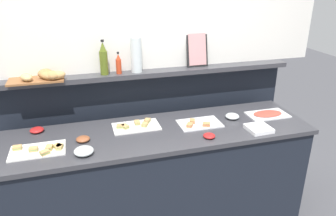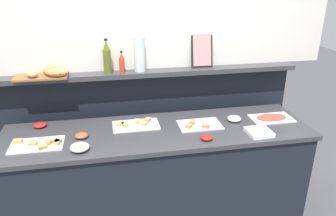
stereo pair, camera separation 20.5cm
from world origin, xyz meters
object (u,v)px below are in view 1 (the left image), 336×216
(sandwich_platter_side, at_px, (199,124))
(olive_oil_bottle, at_px, (104,59))
(cold_cuts_platter, at_px, (268,114))
(sandwich_platter_front, at_px, (136,126))
(hot_sauce_bottle, at_px, (119,64))
(sandwich_platter_rear, at_px, (40,150))
(napkin_stack, at_px, (259,128))
(glass_bowl_large, at_px, (84,151))
(bread_basket, at_px, (44,76))
(condiment_bowl_red, at_px, (83,139))
(framed_picture, at_px, (197,49))
(condiment_bowl_dark, at_px, (209,136))
(water_carafe, at_px, (136,55))
(glass_bowl_medium, at_px, (232,116))
(condiment_bowl_cream, at_px, (37,130))

(sandwich_platter_side, xyz_separation_m, olive_oil_bottle, (-0.66, 0.40, 0.46))
(cold_cuts_platter, bearing_deg, sandwich_platter_front, 175.78)
(sandwich_platter_front, bearing_deg, hot_sauce_bottle, 102.24)
(sandwich_platter_rear, bearing_deg, napkin_stack, -4.47)
(cold_cuts_platter, distance_m, glass_bowl_large, 1.51)
(cold_cuts_platter, xyz_separation_m, bread_basket, (-1.73, 0.35, 0.37))
(cold_cuts_platter, height_order, hot_sauce_bottle, hot_sauce_bottle)
(condiment_bowl_red, distance_m, framed_picture, 1.22)
(sandwich_platter_front, xyz_separation_m, glass_bowl_large, (-0.40, -0.31, 0.01))
(sandwich_platter_front, relative_size, condiment_bowl_dark, 4.04)
(condiment_bowl_dark, bearing_deg, condiment_bowl_red, 167.33)
(condiment_bowl_red, distance_m, hot_sauce_bottle, 0.68)
(sandwich_platter_side, relative_size, framed_picture, 1.12)
(sandwich_platter_rear, height_order, water_carafe, water_carafe)
(bread_basket, bearing_deg, condiment_bowl_red, -59.16)
(glass_bowl_medium, distance_m, olive_oil_bottle, 1.12)
(olive_oil_bottle, distance_m, framed_picture, 0.80)
(sandwich_platter_front, distance_m, bread_basket, 0.78)
(sandwich_platter_side, bearing_deg, sandwich_platter_rear, -175.30)
(condiment_bowl_red, relative_size, framed_picture, 0.33)
(cold_cuts_platter, bearing_deg, glass_bowl_large, -171.29)
(hot_sauce_bottle, bearing_deg, sandwich_platter_front, -77.76)
(sandwich_platter_side, height_order, framed_picture, framed_picture)
(glass_bowl_large, distance_m, olive_oil_bottle, 0.80)
(glass_bowl_medium, height_order, olive_oil_bottle, olive_oil_bottle)
(sandwich_platter_rear, distance_m, glass_bowl_large, 0.31)
(hot_sauce_bottle, bearing_deg, sandwich_platter_rear, -141.36)
(glass_bowl_large, distance_m, condiment_bowl_dark, 0.87)
(water_carafe, bearing_deg, condiment_bowl_red, -137.90)
(sandwich_platter_rear, xyz_separation_m, hot_sauce_bottle, (0.62, 0.49, 0.41))
(cold_cuts_platter, distance_m, water_carafe, 1.19)
(bread_basket, bearing_deg, hot_sauce_bottle, 3.48)
(napkin_stack, bearing_deg, sandwich_platter_front, 160.58)
(sandwich_platter_rear, height_order, glass_bowl_medium, glass_bowl_medium)
(sandwich_platter_side, bearing_deg, glass_bowl_large, -166.10)
(sandwich_platter_side, bearing_deg, condiment_bowl_dark, -92.16)
(water_carafe, bearing_deg, glass_bowl_medium, -28.14)
(bread_basket, bearing_deg, condiment_bowl_dark, -28.00)
(olive_oil_bottle, bearing_deg, sandwich_platter_front, -59.84)
(cold_cuts_platter, xyz_separation_m, water_carafe, (-1.01, 0.39, 0.48))
(olive_oil_bottle, bearing_deg, sandwich_platter_side, -31.28)
(sandwich_platter_rear, distance_m, condiment_bowl_dark, 1.16)
(sandwich_platter_rear, bearing_deg, sandwich_platter_side, 4.70)
(condiment_bowl_dark, relative_size, napkin_stack, 0.52)
(glass_bowl_large, bearing_deg, cold_cuts_platter, 8.71)
(condiment_bowl_cream, height_order, bread_basket, bread_basket)
(condiment_bowl_dark, bearing_deg, framed_picture, 77.91)
(bread_basket, bearing_deg, sandwich_platter_front, -23.10)
(sandwich_platter_rear, height_order, olive_oil_bottle, olive_oil_bottle)
(glass_bowl_large, height_order, framed_picture, framed_picture)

